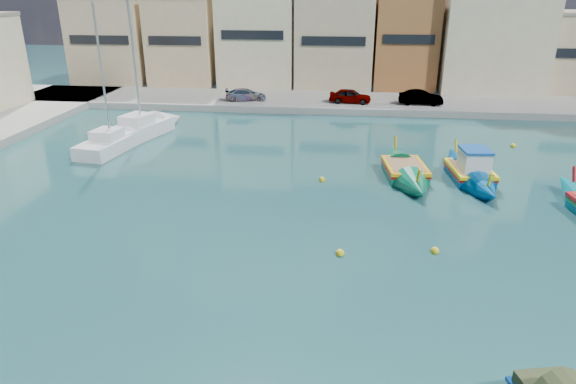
% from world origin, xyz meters
% --- Properties ---
extents(ground, '(160.00, 160.00, 0.00)m').
position_xyz_m(ground, '(0.00, 0.00, 0.00)').
color(ground, '#15343F').
rests_on(ground, ground).
extents(north_quay, '(80.00, 8.00, 0.60)m').
position_xyz_m(north_quay, '(0.00, 32.00, 0.30)').
color(north_quay, gray).
rests_on(north_quay, ground).
extents(north_townhouses, '(83.20, 7.87, 10.19)m').
position_xyz_m(north_townhouses, '(6.68, 39.36, 5.00)').
color(north_townhouses, tan).
rests_on(north_townhouses, ground).
extents(church_block, '(10.00, 10.00, 19.10)m').
position_xyz_m(church_block, '(10.00, 40.00, 8.41)').
color(church_block, beige).
rests_on(church_block, ground).
extents(parked_cars, '(20.06, 2.31, 1.29)m').
position_xyz_m(parked_cars, '(-4.76, 30.50, 1.22)').
color(parked_cars, '#4C1919').
rests_on(parked_cars, north_quay).
extents(luzzu_blue_cabin, '(2.93, 8.85, 3.07)m').
position_xyz_m(luzzu_blue_cabin, '(3.18, 12.67, 0.38)').
color(luzzu_blue_cabin, '#005096').
rests_on(luzzu_blue_cabin, ground).
extents(luzzu_green, '(3.21, 8.82, 2.72)m').
position_xyz_m(luzzu_green, '(-0.56, 12.76, 0.29)').
color(luzzu_green, '#0A6F4C').
rests_on(luzzu_green, ground).
extents(yacht_north, '(4.64, 8.94, 11.49)m').
position_xyz_m(yacht_north, '(-19.16, 21.01, 0.45)').
color(yacht_north, white).
rests_on(yacht_north, ground).
extents(yacht_midnorth, '(3.23, 7.60, 10.44)m').
position_xyz_m(yacht_midnorth, '(-20.05, 17.02, 0.41)').
color(yacht_midnorth, white).
rests_on(yacht_midnorth, ground).
extents(mooring_buoys, '(19.69, 24.92, 0.36)m').
position_xyz_m(mooring_buoys, '(2.15, 5.49, 0.08)').
color(mooring_buoys, yellow).
rests_on(mooring_buoys, ground).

